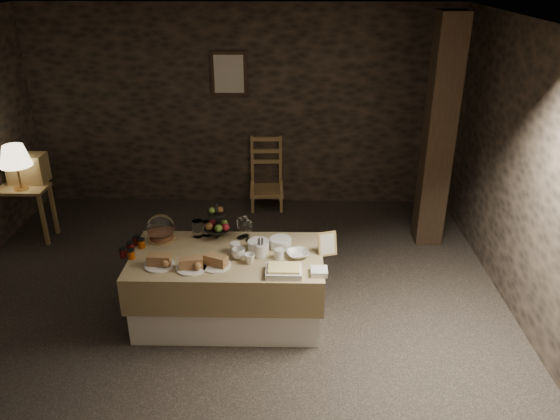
{
  "coord_description": "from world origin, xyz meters",
  "views": [
    {
      "loc": [
        0.63,
        -4.45,
        3.07
      ],
      "look_at": [
        0.54,
        0.2,
        0.92
      ],
      "focal_mm": 35.0,
      "sensor_mm": 36.0,
      "label": 1
    }
  ],
  "objects_px": {
    "buffet_table": "(228,282)",
    "wine_rack": "(28,168)",
    "table_lamp": "(15,156)",
    "console_table": "(22,198)",
    "chair": "(267,176)",
    "fruit_stand": "(218,225)",
    "timber_column": "(439,135)"
  },
  "relations": [
    {
      "from": "chair",
      "to": "fruit_stand",
      "type": "xyz_separation_m",
      "value": [
        -0.36,
        -2.26,
        0.39
      ]
    },
    {
      "from": "table_lamp",
      "to": "fruit_stand",
      "type": "relative_size",
      "value": 1.5
    },
    {
      "from": "buffet_table",
      "to": "timber_column",
      "type": "height_order",
      "value": "timber_column"
    },
    {
      "from": "chair",
      "to": "table_lamp",
      "type": "bearing_deg",
      "value": -161.45
    },
    {
      "from": "console_table",
      "to": "table_lamp",
      "type": "distance_m",
      "value": 0.53
    },
    {
      "from": "chair",
      "to": "fruit_stand",
      "type": "height_order",
      "value": "fruit_stand"
    },
    {
      "from": "buffet_table",
      "to": "fruit_stand",
      "type": "bearing_deg",
      "value": 109.33
    },
    {
      "from": "console_table",
      "to": "timber_column",
      "type": "relative_size",
      "value": 0.26
    },
    {
      "from": "table_lamp",
      "to": "wine_rack",
      "type": "xyz_separation_m",
      "value": [
        -0.0,
        0.23,
        -0.23
      ]
    },
    {
      "from": "console_table",
      "to": "chair",
      "type": "height_order",
      "value": "chair"
    },
    {
      "from": "console_table",
      "to": "timber_column",
      "type": "bearing_deg",
      "value": 0.88
    },
    {
      "from": "chair",
      "to": "timber_column",
      "type": "relative_size",
      "value": 0.28
    },
    {
      "from": "console_table",
      "to": "table_lamp",
      "type": "height_order",
      "value": "table_lamp"
    },
    {
      "from": "wine_rack",
      "to": "chair",
      "type": "distance_m",
      "value": 2.93
    },
    {
      "from": "console_table",
      "to": "chair",
      "type": "xyz_separation_m",
      "value": [
        2.82,
        1.04,
        -0.11
      ]
    },
    {
      "from": "console_table",
      "to": "table_lamp",
      "type": "relative_size",
      "value": 1.26
    },
    {
      "from": "buffet_table",
      "to": "wine_rack",
      "type": "relative_size",
      "value": 4.06
    },
    {
      "from": "wine_rack",
      "to": "fruit_stand",
      "type": "bearing_deg",
      "value": -30.14
    },
    {
      "from": "table_lamp",
      "to": "chair",
      "type": "relative_size",
      "value": 0.72
    },
    {
      "from": "buffet_table",
      "to": "timber_column",
      "type": "bearing_deg",
      "value": 36.37
    },
    {
      "from": "buffet_table",
      "to": "wine_rack",
      "type": "xyz_separation_m",
      "value": [
        -2.52,
        1.72,
        0.44
      ]
    },
    {
      "from": "table_lamp",
      "to": "timber_column",
      "type": "bearing_deg",
      "value": 1.5
    },
    {
      "from": "buffet_table",
      "to": "table_lamp",
      "type": "xyz_separation_m",
      "value": [
        -2.52,
        1.49,
        0.67
      ]
    },
    {
      "from": "buffet_table",
      "to": "console_table",
      "type": "relative_size",
      "value": 2.57
    },
    {
      "from": "wine_rack",
      "to": "chair",
      "type": "height_order",
      "value": "wine_rack"
    },
    {
      "from": "table_lamp",
      "to": "timber_column",
      "type": "xyz_separation_m",
      "value": [
        4.72,
        0.12,
        0.24
      ]
    },
    {
      "from": "chair",
      "to": "buffet_table",
      "type": "bearing_deg",
      "value": -98.39
    },
    {
      "from": "console_table",
      "to": "wine_rack",
      "type": "xyz_separation_m",
      "value": [
        0.05,
        0.18,
        0.3
      ]
    },
    {
      "from": "buffet_table",
      "to": "fruit_stand",
      "type": "xyz_separation_m",
      "value": [
        -0.11,
        0.33,
        0.42
      ]
    },
    {
      "from": "wine_rack",
      "to": "fruit_stand",
      "type": "xyz_separation_m",
      "value": [
        2.41,
        -1.4,
        -0.02
      ]
    },
    {
      "from": "fruit_stand",
      "to": "wine_rack",
      "type": "bearing_deg",
      "value": 149.86
    },
    {
      "from": "wine_rack",
      "to": "fruit_stand",
      "type": "distance_m",
      "value": 2.78
    }
  ]
}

